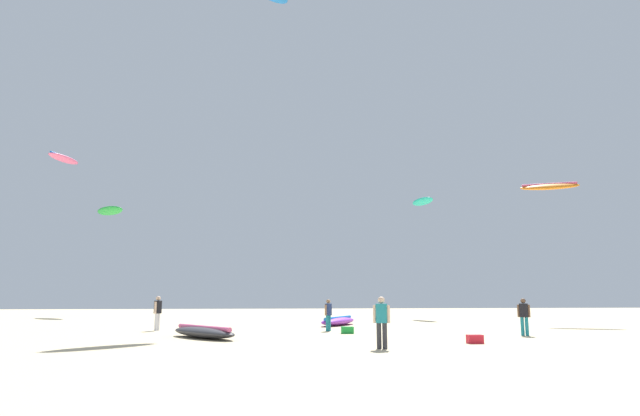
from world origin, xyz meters
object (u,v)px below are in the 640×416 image
object	(u,v)px
person_midground	(524,314)
kite_aloft_3	(64,159)
kite_grounded_mid	(338,321)
kite_aloft_0	(549,186)
person_left	(328,312)
gear_bag	(347,330)
kite_aloft_4	(422,201)
cooler_box	(475,339)
kite_grounded_near	(203,332)
person_right	(158,310)
kite_aloft_1	(110,211)
person_foreground	(382,318)

from	to	relation	value
person_midground	kite_aloft_3	size ratio (longest dim) A/B	0.40
kite_grounded_mid	kite_aloft_0	bearing A→B (deg)	5.24
person_left	kite_grounded_mid	distance (m)	5.11
person_left	kite_aloft_3	distance (m)	33.97
gear_bag	kite_aloft_4	xyz separation A→B (m)	(9.38, 17.91, 9.54)
cooler_box	kite_aloft_4	distance (m)	25.89
gear_bag	kite_aloft_4	size ratio (longest dim) A/B	0.16
person_midground	kite_grounded_near	world-z (taller)	person_midground
person_right	kite_aloft_1	world-z (taller)	kite_aloft_1
kite_grounded_near	kite_aloft_3	xyz separation A→B (m)	(-16.22, 26.14, 14.00)
cooler_box	kite_aloft_3	world-z (taller)	kite_aloft_3
person_midground	kite_grounded_near	distance (m)	14.10
person_foreground	kite_aloft_1	bearing A→B (deg)	-130.37
kite_aloft_1	kite_aloft_3	xyz separation A→B (m)	(-4.47, 0.17, 4.84)
kite_grounded_near	gear_bag	distance (m)	6.75
gear_bag	kite_aloft_0	distance (m)	19.47
person_midground	kite_aloft_0	xyz separation A→B (m)	(7.61, 10.27, 8.14)
person_left	kite_grounded_mid	xyz separation A→B (m)	(1.18, 4.93, -0.67)
person_foreground	cooler_box	bearing A→B (deg)	132.08
person_left	person_right	size ratio (longest dim) A/B	0.90
kite_aloft_1	kite_aloft_4	distance (m)	28.20
person_left	gear_bag	world-z (taller)	person_left
kite_aloft_0	kite_grounded_mid	bearing A→B (deg)	-174.76
person_right	kite_aloft_4	size ratio (longest dim) A/B	0.51
person_foreground	kite_aloft_4	distance (m)	28.14
person_midground	person_left	bearing A→B (deg)	91.57
kite_grounded_mid	kite_aloft_1	size ratio (longest dim) A/B	1.16
person_right	kite_aloft_3	bearing A→B (deg)	141.35
person_left	kite_aloft_0	size ratio (longest dim) A/B	0.40
person_left	kite_grounded_mid	world-z (taller)	person_left
kite_grounded_mid	person_foreground	bearing A→B (deg)	-91.81
person_midground	kite_aloft_4	xyz separation A→B (m)	(1.72, 20.04, 8.75)
person_midground	person_right	xyz separation A→B (m)	(-17.01, 5.23, 0.06)
kite_aloft_3	gear_bag	bearing A→B (deg)	-46.75
kite_aloft_4	person_left	bearing A→B (deg)	-122.05
person_right	cooler_box	world-z (taller)	person_right
kite_grounded_near	cooler_box	xyz separation A→B (m)	(10.37, -3.46, -0.09)
person_left	person_right	bearing A→B (deg)	-142.48
kite_grounded_near	cooler_box	world-z (taller)	kite_grounded_near
kite_grounded_mid	kite_aloft_3	size ratio (longest dim) A/B	1.07
kite_aloft_0	kite_grounded_near	bearing A→B (deg)	-154.80
gear_bag	person_foreground	bearing A→B (deg)	-89.57
person_right	gear_bag	world-z (taller)	person_right
gear_bag	kite_aloft_1	xyz separation A→B (m)	(-18.17, 23.90, 9.25)
person_foreground	person_midground	bearing A→B (deg)	142.82
person_foreground	cooler_box	size ratio (longest dim) A/B	3.09
person_right	kite_aloft_1	distance (m)	24.11
person_foreground	person_midground	distance (m)	9.13
kite_grounded_near	kite_aloft_4	distance (m)	27.17
kite_grounded_near	gear_bag	world-z (taller)	kite_grounded_near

